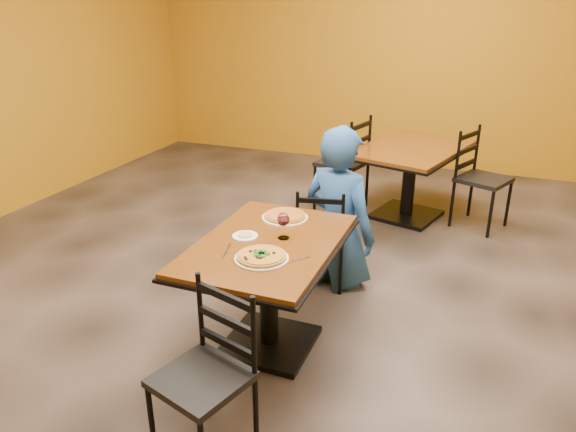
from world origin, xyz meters
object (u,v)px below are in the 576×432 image
at_px(plate_main, 262,258).
at_px(side_plate, 245,236).
at_px(chair_second_left, 342,163).
at_px(pizza_main, 261,256).
at_px(chair_second_right, 484,180).
at_px(table_second, 410,165).
at_px(pizza_far, 285,215).
at_px(chair_main_far, 321,235).
at_px(plate_far, 285,217).
at_px(diner, 340,207).
at_px(chair_main_near, 201,380).
at_px(table_main, 268,270).
at_px(wine_glass, 283,225).

bearing_deg(plate_main, side_plate, 131.85).
xyz_separation_m(chair_second_left, side_plate, (0.10, -2.58, 0.25)).
bearing_deg(pizza_main, chair_second_right, 68.56).
relative_size(table_second, pizza_far, 5.50).
bearing_deg(chair_main_far, plate_far, 68.37).
height_order(chair_second_left, diner, diner).
bearing_deg(side_plate, chair_main_near, -77.45).
bearing_deg(table_main, diner, 80.78).
distance_m(diner, plate_far, 0.67).
relative_size(side_plate, wine_glass, 0.89).
height_order(chair_main_near, wine_glass, wine_glass).
xyz_separation_m(pizza_far, side_plate, (-0.12, -0.37, -0.02)).
relative_size(table_second, diner, 1.21).
distance_m(pizza_main, wine_glass, 0.32).
xyz_separation_m(table_main, wine_glass, (0.07, 0.08, 0.28)).
height_order(table_second, plate_far, plate_far).
relative_size(pizza_main, plate_far, 0.92).
xyz_separation_m(chair_main_near, diner, (0.11, 1.95, 0.20)).
distance_m(table_main, pizza_far, 0.44).
xyz_separation_m(chair_second_left, plate_far, (0.22, -2.21, 0.25)).
bearing_deg(chair_main_near, table_main, 110.32).
height_order(chair_main_near, plate_main, chair_main_near).
xyz_separation_m(plate_main, wine_glass, (0.01, 0.31, 0.08)).
relative_size(table_main, diner, 0.97).
relative_size(chair_second_left, plate_main, 3.24).
height_order(table_main, chair_main_far, chair_main_far).
xyz_separation_m(table_main, plate_main, (0.06, -0.23, 0.20)).
xyz_separation_m(diner, plate_far, (-0.21, -0.63, 0.12)).
distance_m(table_main, wine_glass, 0.30).
relative_size(chair_main_near, wine_glass, 4.87).
relative_size(table_main, pizza_far, 4.39).
distance_m(chair_second_right, wine_glass, 2.77).
bearing_deg(diner, pizza_main, 103.52).
relative_size(table_second, pizza_main, 5.42).
distance_m(chair_main_near, chair_second_right, 3.70).
xyz_separation_m(chair_main_near, wine_glass, (0.02, 1.02, 0.40)).
bearing_deg(wine_glass, pizza_main, -91.94).
distance_m(table_second, pizza_main, 2.86).
xyz_separation_m(chair_main_far, chair_second_right, (1.12, 1.66, 0.07)).
bearing_deg(chair_second_left, chair_main_near, 18.70).
xyz_separation_m(chair_main_far, pizza_main, (0.01, -1.16, 0.36)).
relative_size(chair_main_far, side_plate, 5.12).
height_order(chair_main_far, pizza_far, chair_main_far).
bearing_deg(table_main, plate_far, 95.98).
distance_m(plate_far, wine_glass, 0.33).
distance_m(chair_second_left, pizza_main, 2.85).
relative_size(chair_main_near, pizza_main, 3.09).
relative_size(plate_main, pizza_main, 1.09).
distance_m(chair_second_right, pizza_far, 2.53).
bearing_deg(pizza_far, chair_main_far, 80.46).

